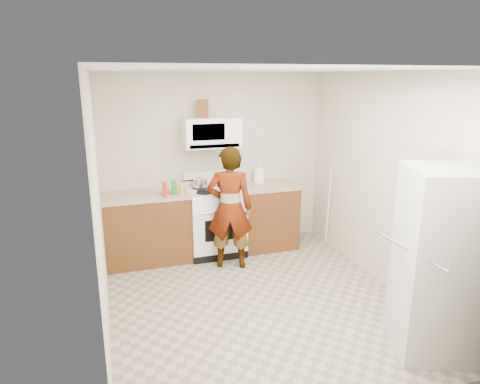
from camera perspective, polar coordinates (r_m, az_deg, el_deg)
name	(u,v)px	position (r m, az deg, el deg)	size (l,w,h in m)	color
floor	(258,300)	(4.96, 2.36, -14.23)	(3.60, 3.60, 0.00)	gray
back_wall	(216,162)	(6.15, -3.29, 4.01)	(3.20, 0.02, 2.50)	beige
right_wall	(387,182)	(5.24, 19.06, 1.24)	(0.02, 3.60, 2.50)	beige
cabinet_left	(147,229)	(5.91, -12.26, -4.85)	(1.12, 0.62, 0.90)	#612F17
counter_left	(145,196)	(5.77, -12.51, -0.48)	(1.14, 0.64, 0.04)	tan
cabinet_right	(266,217)	(6.28, 3.54, -3.30)	(0.80, 0.62, 0.90)	#612F17
counter_right	(267,186)	(6.15, 3.61, 0.83)	(0.82, 0.64, 0.04)	tan
gas_range	(215,220)	(6.04, -3.35, -3.72)	(0.76, 0.65, 1.13)	white
microwave	(211,132)	(5.88, -3.85, 7.93)	(0.76, 0.38, 0.40)	white
person	(230,208)	(5.49, -1.37, -2.15)	(0.59, 0.38, 1.61)	tan
fridge	(442,263)	(4.21, 25.31, -8.50)	(0.70, 0.70, 1.70)	silver
kettle	(259,175)	(6.28, 2.57, 2.22)	(0.16, 0.16, 0.20)	white
jug	(203,108)	(5.87, -4.95, 11.04)	(0.14, 0.14, 0.24)	#5F3216
saucepan	(200,183)	(5.96, -5.38, 1.26)	(0.21, 0.21, 0.11)	silver
tray	(228,189)	(5.79, -1.55, 0.34)	(0.25, 0.16, 0.05)	white
bottle_spray	(165,190)	(5.54, -9.97, 0.30)	(0.06, 0.06, 0.21)	red
bottle_hot_sauce	(182,189)	(5.58, -7.80, 0.34)	(0.06, 0.06, 0.17)	#EFAA1A
bottle_green_cap	(174,187)	(5.66, -8.79, 0.65)	(0.06, 0.06, 0.20)	green
pot_lid	(167,193)	(5.76, -9.71, -0.10)	(0.22, 0.22, 0.01)	white
broom	(328,208)	(6.38, 11.70, -2.10)	(0.03, 0.03, 1.16)	white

